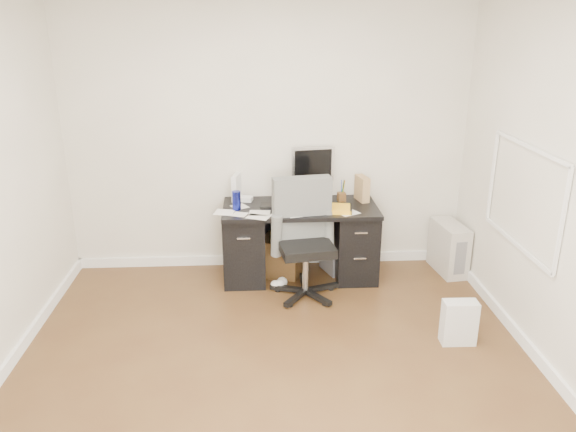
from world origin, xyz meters
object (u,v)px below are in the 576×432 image
desk (300,240)px  wicker_basket (282,255)px  lcd_monitor (313,172)px  keyboard (284,206)px  office_chair (306,241)px  pc_tower (449,248)px

desk → wicker_basket: size_ratio=3.88×
lcd_monitor → keyboard: size_ratio=1.19×
lcd_monitor → office_chair: bearing=-108.7°
desk → lcd_monitor: size_ratio=2.78×
office_chair → keyboard: bearing=106.4°
desk → keyboard: (-0.16, -0.01, 0.36)m
desk → pc_tower: bearing=1.5°
pc_tower → desk: bearing=174.4°
pc_tower → wicker_basket: (-1.70, 0.06, -0.06)m
wicker_basket → lcd_monitor: bearing=26.5°
office_chair → wicker_basket: 0.65m
keyboard → pc_tower: (1.70, 0.05, -0.51)m
lcd_monitor → office_chair: (-0.12, -0.67, -0.47)m
wicker_basket → pc_tower: bearing=-2.2°
office_chair → pc_tower: (1.51, 0.45, -0.29)m
desk → office_chair: (0.02, -0.41, 0.15)m
office_chair → wicker_basket: bearing=102.2°
lcd_monitor → desk: bearing=-127.1°
lcd_monitor → office_chair: 0.82m
pc_tower → office_chair: bearing=-170.7°
pc_tower → lcd_monitor: bearing=163.9°
lcd_monitor → pc_tower: lcd_monitor is taller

